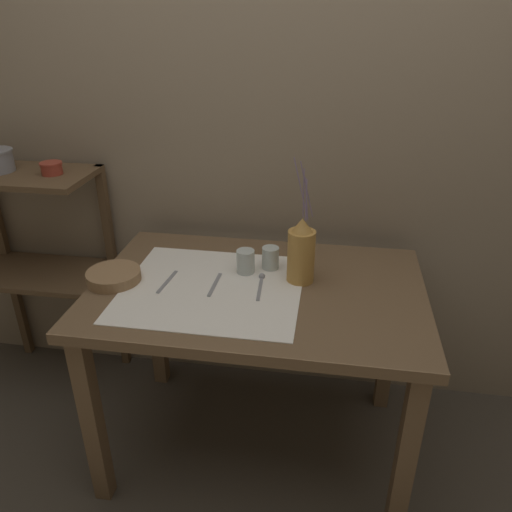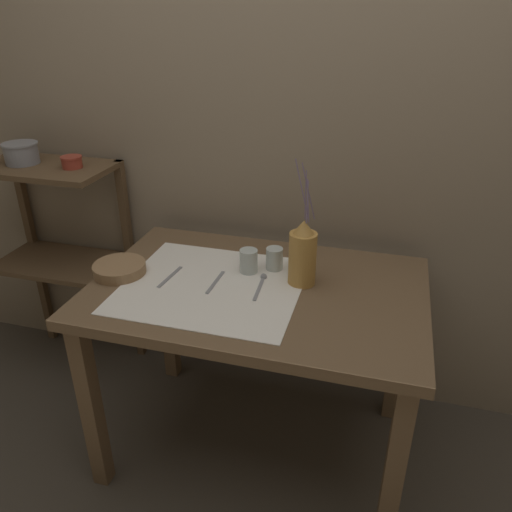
% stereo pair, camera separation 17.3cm
% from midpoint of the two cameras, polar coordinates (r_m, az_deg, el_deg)
% --- Properties ---
extents(ground_plane, '(12.00, 12.00, 0.00)m').
position_cam_midpoint_polar(ground_plane, '(2.27, -2.19, -20.66)').
color(ground_plane, '#473F35').
extents(stone_wall_back, '(7.00, 0.06, 2.40)m').
position_cam_midpoint_polar(stone_wall_back, '(2.09, -0.04, 13.65)').
color(stone_wall_back, gray).
rests_on(stone_wall_back, ground_plane).
extents(wooden_table, '(1.19, 0.78, 0.77)m').
position_cam_midpoint_polar(wooden_table, '(1.84, -2.55, -6.38)').
color(wooden_table, brown).
rests_on(wooden_table, ground_plane).
extents(wooden_shelf_unit, '(0.59, 0.33, 1.06)m').
position_cam_midpoint_polar(wooden_shelf_unit, '(2.46, -25.47, 1.93)').
color(wooden_shelf_unit, brown).
rests_on(wooden_shelf_unit, ground_plane).
extents(linen_cloth, '(0.63, 0.57, 0.00)m').
position_cam_midpoint_polar(linen_cloth, '(1.79, -7.81, -3.67)').
color(linen_cloth, white).
rests_on(linen_cloth, wooden_table).
extents(pitcher_with_flowers, '(0.10, 0.10, 0.46)m').
position_cam_midpoint_polar(pitcher_with_flowers, '(1.77, 2.41, 0.36)').
color(pitcher_with_flowers, '#B7843D').
rests_on(pitcher_with_flowers, wooden_table).
extents(wooden_bowl, '(0.19, 0.19, 0.04)m').
position_cam_midpoint_polar(wooden_bowl, '(1.90, -18.49, -2.27)').
color(wooden_bowl, '#8E6B47').
rests_on(wooden_bowl, wooden_table).
extents(glass_tumbler_near, '(0.07, 0.07, 0.09)m').
position_cam_midpoint_polar(glass_tumbler_near, '(1.85, -3.88, -0.69)').
color(glass_tumbler_near, '#B7C1BC').
rests_on(glass_tumbler_near, wooden_table).
extents(glass_tumbler_far, '(0.06, 0.06, 0.08)m').
position_cam_midpoint_polar(glass_tumbler_far, '(1.88, -0.96, -0.27)').
color(glass_tumbler_far, '#B7C1BC').
rests_on(glass_tumbler_far, wooden_table).
extents(knife_center, '(0.03, 0.17, 0.00)m').
position_cam_midpoint_polar(knife_center, '(1.85, -12.78, -2.95)').
color(knife_center, gray).
rests_on(knife_center, wooden_table).
extents(fork_inner, '(0.02, 0.17, 0.00)m').
position_cam_midpoint_polar(fork_inner, '(1.80, -7.50, -3.32)').
color(fork_inner, gray).
rests_on(fork_inner, wooden_table).
extents(spoon_outer, '(0.03, 0.18, 0.02)m').
position_cam_midpoint_polar(spoon_outer, '(1.80, -2.14, -2.90)').
color(spoon_outer, gray).
rests_on(spoon_outer, wooden_table).
extents(metal_pot_small, '(0.09, 0.09, 0.05)m').
position_cam_midpoint_polar(metal_pot_small, '(2.25, -24.44, 9.16)').
color(metal_pot_small, '#9E3828').
rests_on(metal_pot_small, wooden_shelf_unit).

